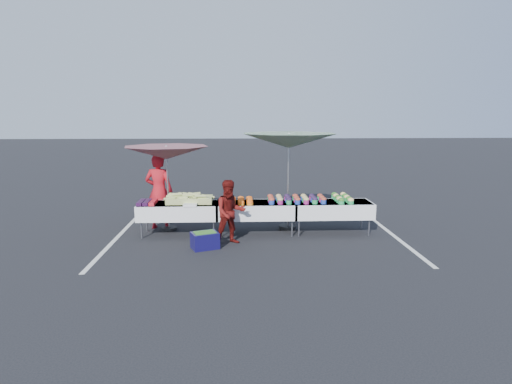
{
  "coord_description": "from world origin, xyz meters",
  "views": [
    {
      "loc": [
        -0.43,
        -9.79,
        2.79
      ],
      "look_at": [
        0.0,
        0.0,
        1.0
      ],
      "focal_mm": 30.0,
      "sensor_mm": 36.0,
      "label": 1
    }
  ],
  "objects_px": {
    "table_left": "(179,210)",
    "customer": "(230,212)",
    "table_center": "(256,209)",
    "table_right": "(332,209)",
    "umbrella_right": "(289,141)",
    "vendor": "(159,191)",
    "umbrella_left": "(166,153)",
    "storage_bin": "(205,240)"
  },
  "relations": [
    {
      "from": "table_center",
      "to": "table_right",
      "type": "relative_size",
      "value": 1.0
    },
    {
      "from": "table_left",
      "to": "table_right",
      "type": "bearing_deg",
      "value": 0.0
    },
    {
      "from": "storage_bin",
      "to": "vendor",
      "type": "bearing_deg",
      "value": 104.85
    },
    {
      "from": "table_center",
      "to": "umbrella_left",
      "type": "distance_m",
      "value": 2.5
    },
    {
      "from": "customer",
      "to": "umbrella_left",
      "type": "xyz_separation_m",
      "value": [
        -1.51,
        1.18,
        1.17
      ]
    },
    {
      "from": "umbrella_left",
      "to": "umbrella_right",
      "type": "xyz_separation_m",
      "value": [
        2.91,
        -0.0,
        0.27
      ]
    },
    {
      "from": "table_right",
      "to": "storage_bin",
      "type": "bearing_deg",
      "value": -159.54
    },
    {
      "from": "umbrella_right",
      "to": "vendor",
      "type": "bearing_deg",
      "value": 176.62
    },
    {
      "from": "table_left",
      "to": "storage_bin",
      "type": "height_order",
      "value": "table_left"
    },
    {
      "from": "customer",
      "to": "storage_bin",
      "type": "xyz_separation_m",
      "value": [
        -0.53,
        -0.31,
        -0.52
      ]
    },
    {
      "from": "table_left",
      "to": "customer",
      "type": "distance_m",
      "value": 1.44
    },
    {
      "from": "vendor",
      "to": "umbrella_left",
      "type": "relative_size",
      "value": 0.8
    },
    {
      "from": "table_left",
      "to": "vendor",
      "type": "bearing_deg",
      "value": 133.16
    },
    {
      "from": "umbrella_right",
      "to": "table_center",
      "type": "bearing_deg",
      "value": -153.43
    },
    {
      "from": "table_left",
      "to": "table_center",
      "type": "relative_size",
      "value": 1.0
    },
    {
      "from": "table_left",
      "to": "storage_bin",
      "type": "xyz_separation_m",
      "value": [
        0.67,
        -1.09,
        -0.4
      ]
    },
    {
      "from": "table_left",
      "to": "storage_bin",
      "type": "distance_m",
      "value": 1.34
    },
    {
      "from": "umbrella_left",
      "to": "table_center",
      "type": "bearing_deg",
      "value": -10.76
    },
    {
      "from": "table_left",
      "to": "table_right",
      "type": "relative_size",
      "value": 1.0
    },
    {
      "from": "table_center",
      "to": "umbrella_left",
      "type": "bearing_deg",
      "value": 169.24
    },
    {
      "from": "table_right",
      "to": "table_left",
      "type": "bearing_deg",
      "value": 180.0
    },
    {
      "from": "table_left",
      "to": "customer",
      "type": "relative_size",
      "value": 1.32
    },
    {
      "from": "table_right",
      "to": "customer",
      "type": "xyz_separation_m",
      "value": [
        -2.39,
        -0.78,
        0.12
      ]
    },
    {
      "from": "table_left",
      "to": "umbrella_right",
      "type": "relative_size",
      "value": 0.63
    },
    {
      "from": "table_left",
      "to": "vendor",
      "type": "distance_m",
      "value": 0.87
    },
    {
      "from": "table_left",
      "to": "umbrella_left",
      "type": "height_order",
      "value": "umbrella_left"
    },
    {
      "from": "umbrella_left",
      "to": "storage_bin",
      "type": "relative_size",
      "value": 3.6
    },
    {
      "from": "table_right",
      "to": "umbrella_right",
      "type": "bearing_deg",
      "value": 158.2
    },
    {
      "from": "vendor",
      "to": "customer",
      "type": "bearing_deg",
      "value": 149.67
    },
    {
      "from": "vendor",
      "to": "umbrella_right",
      "type": "height_order",
      "value": "umbrella_right"
    },
    {
      "from": "storage_bin",
      "to": "table_left",
      "type": "bearing_deg",
      "value": 100.43
    },
    {
      "from": "vendor",
      "to": "customer",
      "type": "relative_size",
      "value": 1.32
    },
    {
      "from": "table_left",
      "to": "customer",
      "type": "height_order",
      "value": "customer"
    },
    {
      "from": "table_center",
      "to": "storage_bin",
      "type": "distance_m",
      "value": 1.62
    },
    {
      "from": "umbrella_right",
      "to": "storage_bin",
      "type": "distance_m",
      "value": 3.13
    },
    {
      "from": "table_right",
      "to": "umbrella_right",
      "type": "relative_size",
      "value": 0.63
    },
    {
      "from": "table_left",
      "to": "umbrella_right",
      "type": "bearing_deg",
      "value": 8.75
    },
    {
      "from": "umbrella_right",
      "to": "storage_bin",
      "type": "relative_size",
      "value": 4.58
    },
    {
      "from": "table_left",
      "to": "table_center",
      "type": "distance_m",
      "value": 1.8
    },
    {
      "from": "table_right",
      "to": "vendor",
      "type": "distance_m",
      "value": 4.2
    },
    {
      "from": "table_right",
      "to": "customer",
      "type": "distance_m",
      "value": 2.52
    },
    {
      "from": "table_left",
      "to": "table_right",
      "type": "xyz_separation_m",
      "value": [
        3.6,
        0.0,
        0.0
      ]
    }
  ]
}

